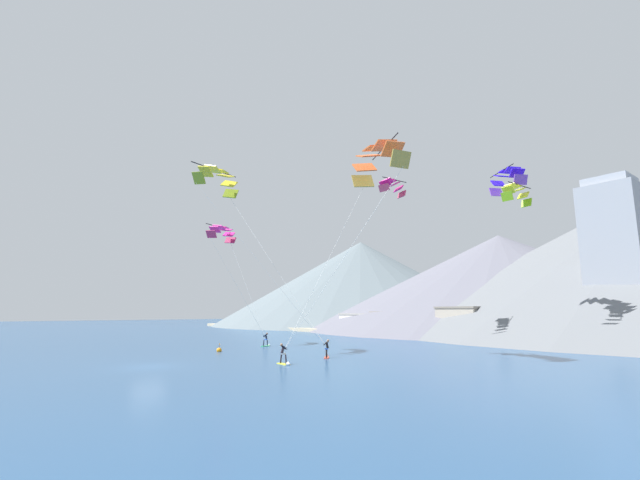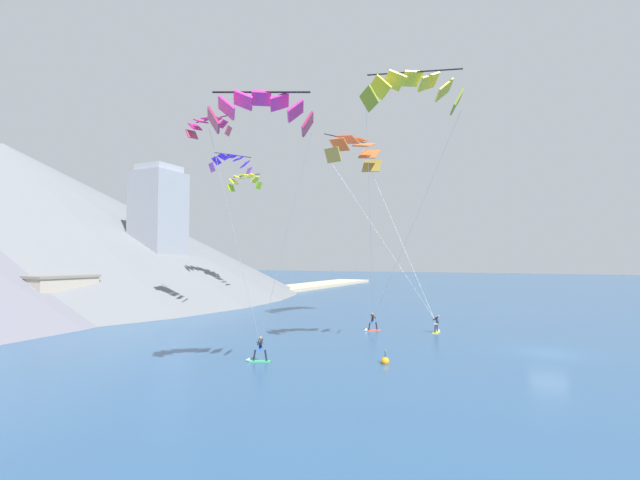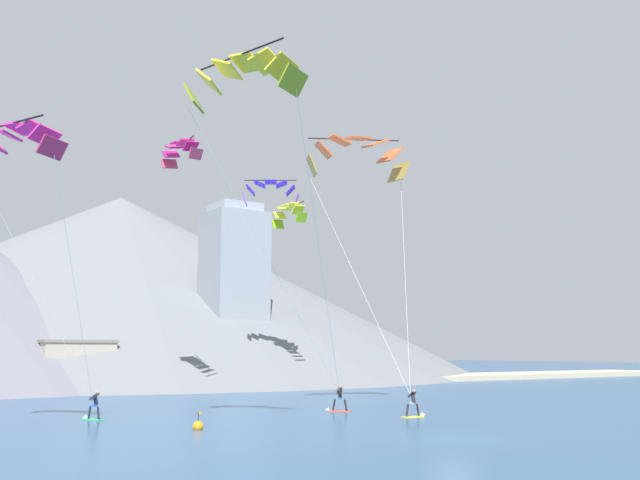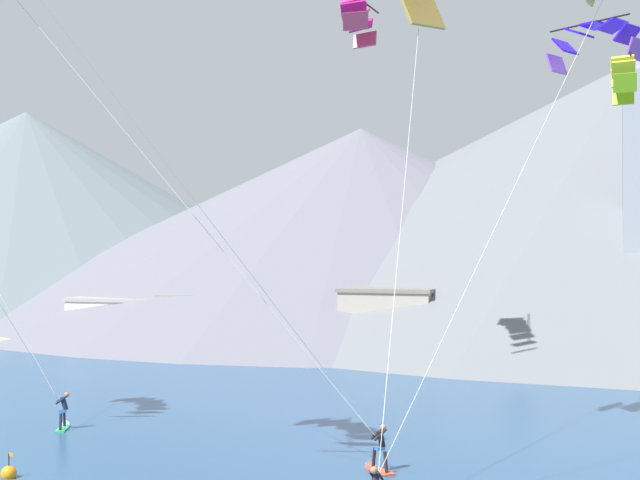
# 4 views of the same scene
# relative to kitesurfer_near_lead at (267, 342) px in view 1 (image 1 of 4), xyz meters

# --- Properties ---
(ground_plane) EXTENTS (400.00, 400.00, 0.00)m
(ground_plane) POSITION_rel_kitesurfer_near_lead_xyz_m (11.71, -18.11, -0.53)
(ground_plane) COLOR navy
(kitesurfer_near_lead) EXTENTS (1.04, 1.76, 1.77)m
(kitesurfer_near_lead) POSITION_rel_kitesurfer_near_lead_xyz_m (0.00, 0.00, 0.00)
(kitesurfer_near_lead) COLOR #33B266
(kitesurfer_near_lead) RESTS_ON ground
(kitesurfer_near_trail) EXTENTS (1.76, 0.62, 1.79)m
(kitesurfer_near_trail) POSITION_rel_kitesurfer_near_lead_xyz_m (17.19, -8.95, 0.02)
(kitesurfer_near_trail) COLOR yellow
(kitesurfer_near_trail) RESTS_ON ground
(kitesurfer_mid_center) EXTENTS (1.55, 1.48, 1.80)m
(kitesurfer_mid_center) POSITION_rel_kitesurfer_near_lead_xyz_m (15.45, -2.91, 0.02)
(kitesurfer_mid_center) COLOR #E54C33
(kitesurfer_mid_center) RESTS_ON ground
(parafoil_kite_near_lead) EXTENTS (7.77, 6.46, 14.59)m
(parafoil_kite_near_lead) POSITION_rel_kitesurfer_near_lead_xyz_m (-5.64, -3.96, 14.52)
(parafoil_kite_near_lead) COLOR #AC2652
(parafoil_kite_near_trail) EXTENTS (8.23, 11.47, 19.36)m
(parafoil_kite_near_trail) POSITION_rel_kitesurfer_near_lead_xyz_m (19.62, 0.26, 18.78)
(parafoil_kite_near_trail) COLOR #A28938
(parafoil_kite_mid_center) EXTENTS (13.37, 9.94, 18.78)m
(parafoil_kite_mid_center) POSITION_rel_kitesurfer_near_lead_xyz_m (4.79, -9.70, 18.44)
(parafoil_kite_mid_center) COLOR olive
(parafoil_kite_distant_high_outer) EXTENTS (1.39, 5.26, 2.24)m
(parafoil_kite_distant_high_outer) POSITION_rel_kitesurfer_near_lead_xyz_m (24.28, 18.67, 17.60)
(parafoil_kite_distant_high_outer) COLOR #7BB819
(parafoil_kite_distant_low_drift) EXTENTS (5.85, 4.42, 2.54)m
(parafoil_kite_distant_low_drift) POSITION_rel_kitesurfer_near_lead_xyz_m (22.73, 19.84, 19.96)
(parafoil_kite_distant_low_drift) COLOR purple
(parafoil_kite_distant_mid_solo) EXTENTS (2.20, 5.08, 2.13)m
(parafoil_kite_distant_mid_solo) POSITION_rel_kitesurfer_near_lead_xyz_m (10.15, 13.08, 20.64)
(parafoil_kite_distant_mid_solo) COLOR #B93D5A
(race_marker_buoy) EXTENTS (0.56, 0.56, 1.02)m
(race_marker_buoy) POSITION_rel_kitesurfer_near_lead_xyz_m (3.24, -8.07, -0.37)
(race_marker_buoy) COLOR orange
(race_marker_buoy) RESTS_ON ground
(shoreline_strip) EXTENTS (180.00, 10.00, 0.70)m
(shoreline_strip) POSITION_rel_kitesurfer_near_lead_xyz_m (11.71, 32.27, -0.18)
(shoreline_strip) COLOR #BCAD8E
(shoreline_strip) RESTS_ON ground
(shore_building_harbour_front) EXTENTS (7.34, 6.68, 5.13)m
(shore_building_harbour_front) POSITION_rel_kitesurfer_near_lead_xyz_m (7.14, 33.49, 2.05)
(shore_building_harbour_front) COLOR #A89E8E
(shore_building_harbour_front) RESTS_ON ground
(shore_building_promenade_mid) EXTENTS (8.68, 6.34, 3.95)m
(shore_building_promenade_mid) POSITION_rel_kitesurfer_near_lead_xyz_m (-17.04, 34.08, 1.46)
(shore_building_promenade_mid) COLOR silver
(shore_building_promenade_mid) RESTS_ON ground
(shore_building_quay_east) EXTENTS (8.44, 4.59, 4.35)m
(shore_building_quay_east) POSITION_rel_kitesurfer_near_lead_xyz_m (-8.58, 33.62, 1.66)
(shore_building_quay_east) COLOR beige
(shore_building_quay_east) RESTS_ON ground
(highrise_tower) EXTENTS (7.00, 7.00, 22.81)m
(highrise_tower) POSITION_rel_kitesurfer_near_lead_xyz_m (27.90, 38.75, 10.67)
(highrise_tower) COLOR gray
(highrise_tower) RESTS_ON ground
(mountain_peak_west_ridge) EXTENTS (95.12, 95.12, 22.87)m
(mountain_peak_west_ridge) POSITION_rel_kitesurfer_near_lead_xyz_m (-5.55, 69.55, 10.91)
(mountain_peak_west_ridge) COLOR slate
(mountain_peak_west_ridge) RESTS_ON ground
(mountain_peak_central_summit) EXTENTS (95.62, 95.62, 27.27)m
(mountain_peak_central_summit) POSITION_rel_kitesurfer_near_lead_xyz_m (-54.00, 69.67, 13.11)
(mountain_peak_central_summit) COLOR slate
(mountain_peak_central_summit) RESTS_ON ground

